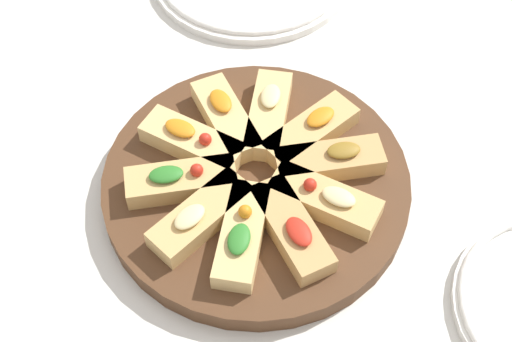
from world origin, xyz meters
The scene contains 12 objects.
ground_plane centered at (0.00, 0.00, 0.00)m, with size 3.00×3.00×0.00m, color silver.
serving_board centered at (0.00, 0.00, 0.01)m, with size 0.31×0.31×0.02m, color #51331E.
focaccia_slice_0 centered at (-0.07, 0.02, 0.04)m, with size 0.11×0.07×0.03m.
focaccia_slice_1 centered at (-0.07, -0.02, 0.04)m, with size 0.11×0.07×0.03m.
focaccia_slice_2 centered at (-0.04, -0.06, 0.04)m, with size 0.09×0.11×0.03m.
focaccia_slice_3 centered at (0.00, -0.07, 0.04)m, with size 0.04×0.11×0.03m.
focaccia_slice_4 centered at (0.04, -0.06, 0.04)m, with size 0.09×0.11×0.03m.
focaccia_slice_5 centered at (0.07, -0.02, 0.04)m, with size 0.11×0.07×0.03m.
focaccia_slice_6 centered at (0.07, 0.03, 0.04)m, with size 0.11×0.07×0.03m.
focaccia_slice_7 centered at (0.05, 0.06, 0.04)m, with size 0.10×0.11×0.03m.
focaccia_slice_8 centered at (0.00, 0.07, 0.04)m, with size 0.04×0.11×0.03m.
focaccia_slice_9 centered at (-0.04, 0.06, 0.04)m, with size 0.09×0.11×0.03m.
Camera 1 is at (0.07, -0.41, 0.60)m, focal length 50.00 mm.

